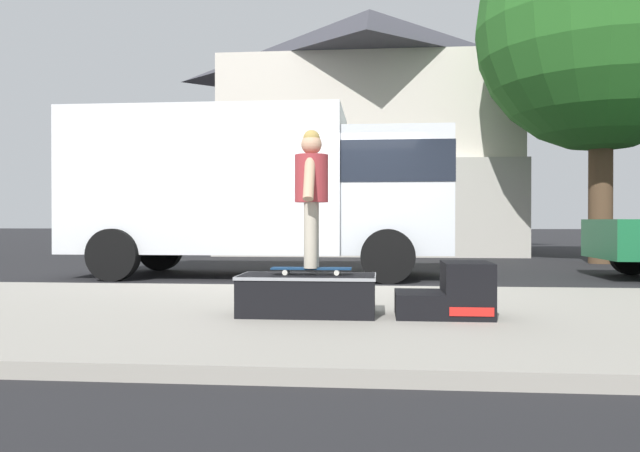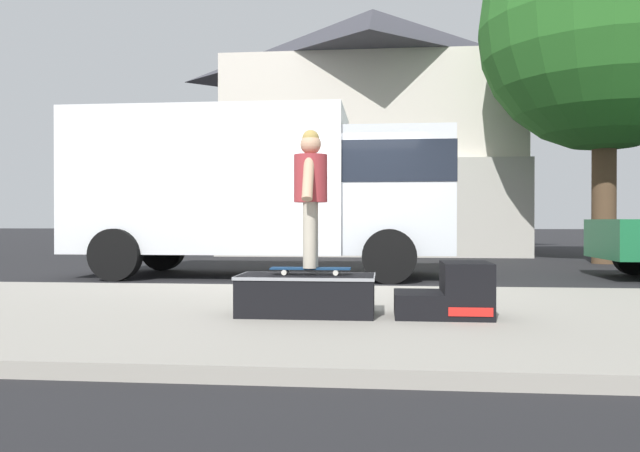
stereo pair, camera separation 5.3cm
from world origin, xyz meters
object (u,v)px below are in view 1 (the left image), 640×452
object	(u,v)px
skateboard	(311,269)
skater_kid	(311,187)
skate_box	(308,293)
street_tree_main	(616,35)
box_truck	(262,185)
kicker_ramp	(452,294)

from	to	relation	value
skateboard	skater_kid	size ratio (longest dim) A/B	0.58
skate_box	street_tree_main	xyz separation A→B (m)	(6.40, 9.69, 5.19)
skateboard	street_tree_main	xyz separation A→B (m)	(6.36, 9.67, 4.96)
skate_box	skateboard	distance (m)	0.24
skater_kid	box_truck	world-z (taller)	box_truck
skater_kid	box_truck	xyz separation A→B (m)	(-1.52, 5.48, 0.33)
skate_box	skater_kid	distance (m)	1.04
skate_box	skater_kid	world-z (taller)	skater_kid
skate_box	street_tree_main	world-z (taller)	street_tree_main
skateboard	skater_kid	bearing A→B (deg)	-91.79
kicker_ramp	skateboard	distance (m)	1.37
skateboard	box_truck	bearing A→B (deg)	105.46
box_truck	street_tree_main	bearing A→B (deg)	27.98
street_tree_main	box_truck	bearing A→B (deg)	-152.02
box_truck	skater_kid	bearing A→B (deg)	-74.54
skate_box	skater_kid	bearing A→B (deg)	34.75
kicker_ramp	skater_kid	world-z (taller)	skater_kid
skateboard	box_truck	world-z (taller)	box_truck
skater_kid	kicker_ramp	bearing A→B (deg)	-1.06
kicker_ramp	skater_kid	size ratio (longest dim) A/B	0.67
street_tree_main	skater_kid	bearing A→B (deg)	-123.35
kicker_ramp	box_truck	bearing A→B (deg)	117.49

